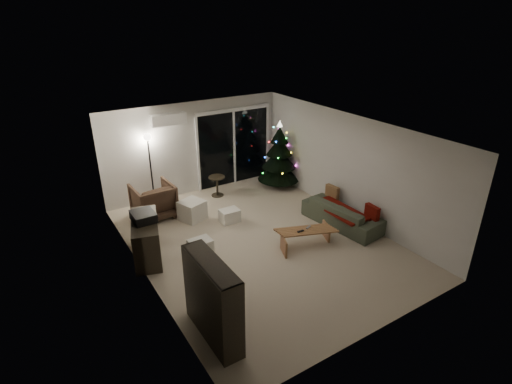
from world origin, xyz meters
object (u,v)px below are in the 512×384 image
at_px(christmas_tree, 279,154).
at_px(coffee_table, 306,238).
at_px(armchair, 153,201).
at_px(media_cabinet, 146,239).
at_px(sofa, 342,214).
at_px(bookshelf, 203,304).

bearing_deg(christmas_tree, coffee_table, -114.86).
relative_size(armchair, christmas_tree, 0.49).
xyz_separation_m(media_cabinet, sofa, (4.30, -1.12, -0.13)).
height_order(media_cabinet, armchair, armchair).
relative_size(bookshelf, sofa, 0.68).
distance_m(bookshelf, sofa, 4.59).
xyz_separation_m(bookshelf, armchair, (0.71, 4.32, -0.24)).
xyz_separation_m(media_cabinet, christmas_tree, (4.37, 1.57, 0.54)).
bearing_deg(sofa, armchair, 46.05).
relative_size(media_cabinet, sofa, 0.69).
bearing_deg(coffee_table, media_cabinet, 176.12).
bearing_deg(coffee_table, bookshelf, -135.80).
distance_m(coffee_table, christmas_tree, 3.35).
height_order(bookshelf, armchair, bookshelf).
height_order(coffee_table, christmas_tree, christmas_tree).
xyz_separation_m(media_cabinet, coffee_table, (3.00, -1.39, -0.23)).
xyz_separation_m(armchair, christmas_tree, (3.66, -0.07, 0.53)).
bearing_deg(bookshelf, sofa, 6.80).
relative_size(bookshelf, coffee_table, 1.10).
height_order(bookshelf, coffee_table, bookshelf).
bearing_deg(armchair, sofa, 140.32).
distance_m(armchair, sofa, 4.53).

